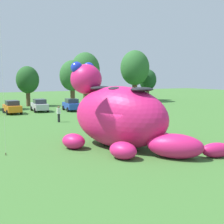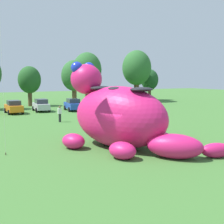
{
  "view_description": "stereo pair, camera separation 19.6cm",
  "coord_description": "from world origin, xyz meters",
  "px_view_note": "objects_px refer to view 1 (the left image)",
  "views": [
    {
      "loc": [
        -9.35,
        -16.23,
        4.74
      ],
      "look_at": [
        0.48,
        1.82,
        2.3
      ],
      "focal_mm": 47.4,
      "sensor_mm": 36.0,
      "label": 1
    },
    {
      "loc": [
        -9.18,
        -16.32,
        4.74
      ],
      "look_at": [
        0.48,
        1.82,
        2.3
      ],
      "focal_mm": 47.4,
      "sensor_mm": 36.0,
      "label": 2
    }
  ],
  "objects_px": {
    "car_orange": "(12,107)",
    "spectator_near_inflatable": "(59,114)",
    "car_silver": "(39,105)",
    "car_white": "(93,103)",
    "box_truck": "(131,96)",
    "spectator_mid_field": "(90,106)",
    "car_blue": "(72,105)",
    "giant_inflatable_creature": "(119,116)"
  },
  "relations": [
    {
      "from": "spectator_near_inflatable",
      "to": "giant_inflatable_creature",
      "type": "bearing_deg",
      "value": -89.91
    },
    {
      "from": "car_silver",
      "to": "spectator_near_inflatable",
      "type": "relative_size",
      "value": 2.45
    },
    {
      "from": "spectator_mid_field",
      "to": "spectator_near_inflatable",
      "type": "bearing_deg",
      "value": -134.18
    },
    {
      "from": "giant_inflatable_creature",
      "to": "car_orange",
      "type": "bearing_deg",
      "value": 97.55
    },
    {
      "from": "car_blue",
      "to": "car_white",
      "type": "bearing_deg",
      "value": 4.31
    },
    {
      "from": "car_blue",
      "to": "car_silver",
      "type": "bearing_deg",
      "value": 163.18
    },
    {
      "from": "giant_inflatable_creature",
      "to": "car_blue",
      "type": "relative_size",
      "value": 2.4
    },
    {
      "from": "car_white",
      "to": "spectator_near_inflatable",
      "type": "relative_size",
      "value": 2.51
    },
    {
      "from": "car_silver",
      "to": "spectator_near_inflatable",
      "type": "distance_m",
      "value": 10.67
    },
    {
      "from": "car_blue",
      "to": "car_white",
      "type": "xyz_separation_m",
      "value": [
        3.54,
        0.27,
        0.0
      ]
    },
    {
      "from": "giant_inflatable_creature",
      "to": "box_truck",
      "type": "relative_size",
      "value": 1.54
    },
    {
      "from": "car_silver",
      "to": "car_blue",
      "type": "distance_m",
      "value": 4.39
    },
    {
      "from": "car_silver",
      "to": "box_truck",
      "type": "xyz_separation_m",
      "value": [
        15.25,
        0.45,
        0.74
      ]
    },
    {
      "from": "box_truck",
      "to": "spectator_mid_field",
      "type": "distance_m",
      "value": 10.32
    },
    {
      "from": "car_white",
      "to": "box_truck",
      "type": "distance_m",
      "value": 7.67
    },
    {
      "from": "car_orange",
      "to": "car_white",
      "type": "height_order",
      "value": "same"
    },
    {
      "from": "car_white",
      "to": "box_truck",
      "type": "height_order",
      "value": "box_truck"
    },
    {
      "from": "giant_inflatable_creature",
      "to": "car_silver",
      "type": "relative_size",
      "value": 2.43
    },
    {
      "from": "car_orange",
      "to": "spectator_near_inflatable",
      "type": "xyz_separation_m",
      "value": [
        2.99,
        -9.94,
        -0.01
      ]
    },
    {
      "from": "car_silver",
      "to": "car_blue",
      "type": "relative_size",
      "value": 0.99
    },
    {
      "from": "box_truck",
      "to": "giant_inflatable_creature",
      "type": "bearing_deg",
      "value": -123.87
    },
    {
      "from": "car_white",
      "to": "spectator_mid_field",
      "type": "distance_m",
      "value": 3.37
    },
    {
      "from": "giant_inflatable_creature",
      "to": "car_white",
      "type": "xyz_separation_m",
      "value": [
        8.51,
        22.39,
        -1.28
      ]
    },
    {
      "from": "car_blue",
      "to": "car_white",
      "type": "relative_size",
      "value": 0.99
    },
    {
      "from": "car_orange",
      "to": "spectator_near_inflatable",
      "type": "distance_m",
      "value": 10.38
    },
    {
      "from": "car_white",
      "to": "box_truck",
      "type": "xyz_separation_m",
      "value": [
        7.49,
        1.45,
        0.74
      ]
    },
    {
      "from": "spectator_mid_field",
      "to": "giant_inflatable_creature",
      "type": "bearing_deg",
      "value": -108.68
    },
    {
      "from": "giant_inflatable_creature",
      "to": "car_orange",
      "type": "height_order",
      "value": "giant_inflatable_creature"
    },
    {
      "from": "spectator_near_inflatable",
      "to": "spectator_mid_field",
      "type": "bearing_deg",
      "value": 45.82
    },
    {
      "from": "car_orange",
      "to": "spectator_mid_field",
      "type": "height_order",
      "value": "car_orange"
    },
    {
      "from": "giant_inflatable_creature",
      "to": "car_white",
      "type": "height_order",
      "value": "giant_inflatable_creature"
    },
    {
      "from": "car_blue",
      "to": "spectator_mid_field",
      "type": "bearing_deg",
      "value": -56.72
    },
    {
      "from": "spectator_near_inflatable",
      "to": "car_white",
      "type": "bearing_deg",
      "value": 48.48
    },
    {
      "from": "car_blue",
      "to": "box_truck",
      "type": "distance_m",
      "value": 11.2
    },
    {
      "from": "giant_inflatable_creature",
      "to": "spectator_near_inflatable",
      "type": "xyz_separation_m",
      "value": [
        -0.02,
        12.76,
        -1.28
      ]
    },
    {
      "from": "car_orange",
      "to": "car_white",
      "type": "relative_size",
      "value": 0.96
    },
    {
      "from": "giant_inflatable_creature",
      "to": "car_blue",
      "type": "height_order",
      "value": "giant_inflatable_creature"
    },
    {
      "from": "car_silver",
      "to": "car_blue",
      "type": "xyz_separation_m",
      "value": [
        4.21,
        -1.27,
        0.0
      ]
    },
    {
      "from": "giant_inflatable_creature",
      "to": "spectator_near_inflatable",
      "type": "height_order",
      "value": "giant_inflatable_creature"
    },
    {
      "from": "box_truck",
      "to": "spectator_near_inflatable",
      "type": "bearing_deg",
      "value": -145.32
    },
    {
      "from": "giant_inflatable_creature",
      "to": "spectator_near_inflatable",
      "type": "bearing_deg",
      "value": 90.09
    },
    {
      "from": "car_blue",
      "to": "box_truck",
      "type": "bearing_deg",
      "value": 8.85
    }
  ]
}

